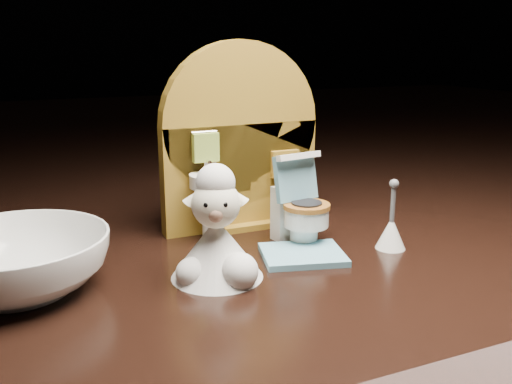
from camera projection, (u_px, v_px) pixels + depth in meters
backdrop_panel at (239, 148)px, 0.46m from camera, size 0.13×0.05×0.15m
toy_toilet at (299, 210)px, 0.43m from camera, size 0.04×0.05×0.07m
bath_mat at (303, 255)px, 0.41m from camera, size 0.07×0.06×0.00m
toilet_brush at (391, 230)px, 0.42m from camera, size 0.02×0.02×0.05m
plush_lamb at (217, 239)px, 0.36m from camera, size 0.06×0.06×0.08m
ceramic_bowl at (16, 263)px, 0.35m from camera, size 0.15×0.15×0.04m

